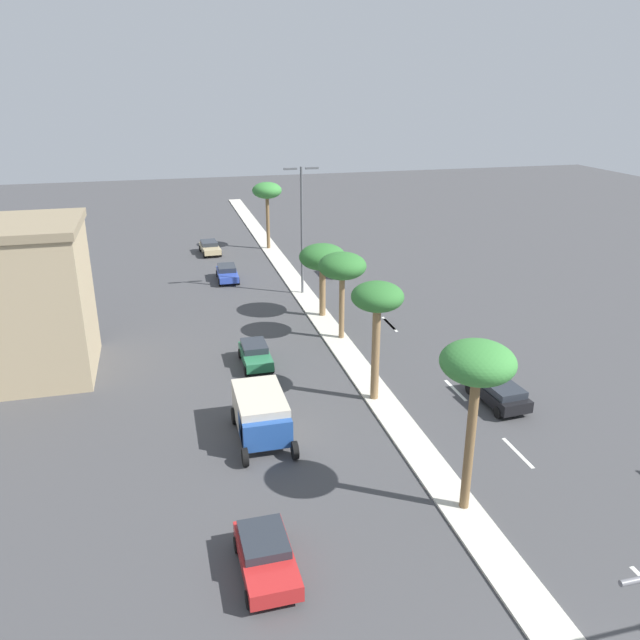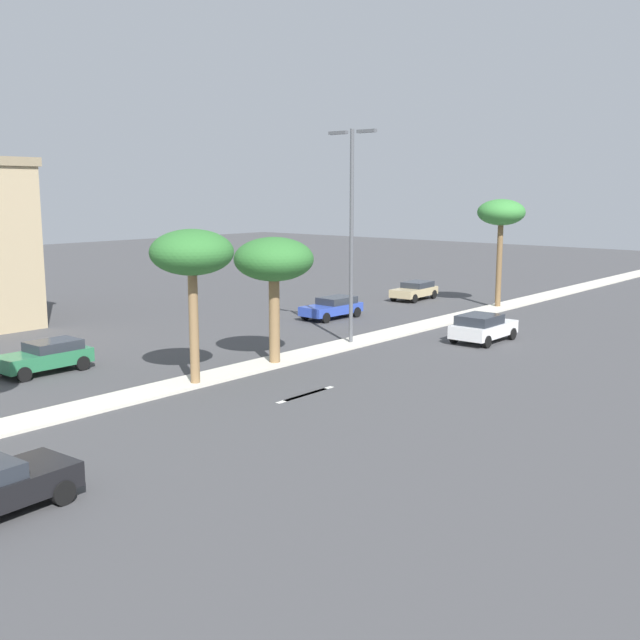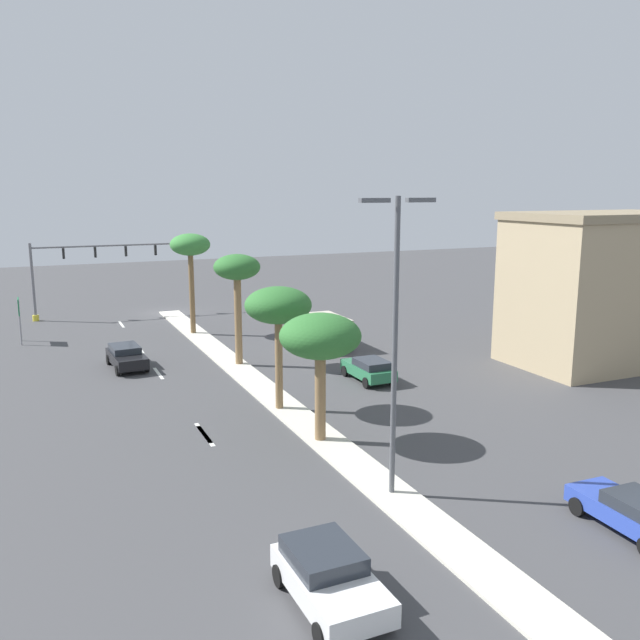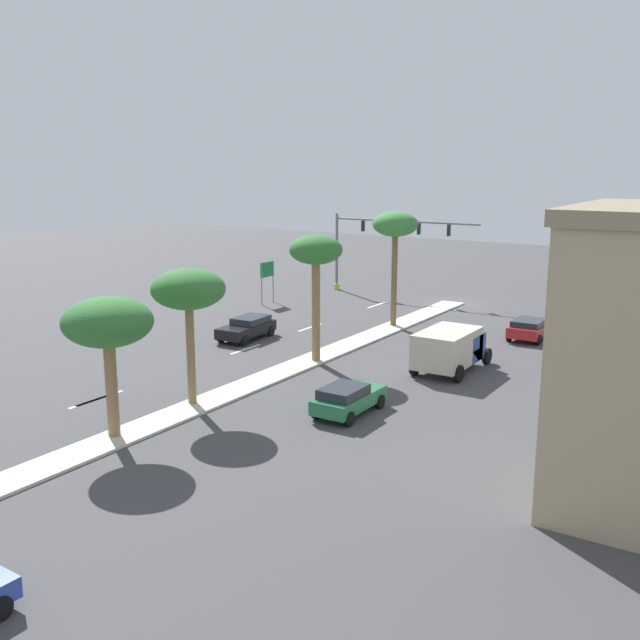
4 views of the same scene
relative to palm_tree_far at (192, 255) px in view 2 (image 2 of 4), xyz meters
name	(u,v)px [view 2 (image 2 of 4)]	position (x,y,z in m)	size (l,w,h in m)	color
ground_plane	(265,365)	(-0.39, 4.40, -5.35)	(160.00, 160.00, 0.00)	#424244
median_curb	(390,334)	(-0.39, 14.22, -5.29)	(1.80, 88.42, 0.12)	beige
lane_stripe_trailing	(35,477)	(4.38, -9.46, -5.34)	(0.20, 2.80, 0.01)	silver
lane_stripe_mid	(302,396)	(4.38, 1.68, -5.34)	(0.20, 2.80, 0.01)	silver
lane_stripe_center	(309,394)	(4.38, 2.07, -5.34)	(0.20, 2.80, 0.01)	silver
palm_tree_far	(192,255)	(0.00, 0.00, 0.00)	(3.35, 3.35, 6.25)	olive
palm_tree_rear	(274,261)	(-0.15, 4.81, -0.61)	(3.59, 3.59, 5.70)	olive
palm_tree_right	(501,215)	(-0.54, 26.92, 0.94)	(3.16, 3.16, 7.19)	brown
street_lamp_front	(352,221)	(-0.41, 10.73, 1.01)	(2.90, 0.24, 10.75)	#515459
sedan_blue_rear	(333,307)	(-6.29, 16.31, -4.63)	(1.97, 4.21, 1.31)	#2D47AD
sedan_tan_front	(415,290)	(-6.99, 26.52, -4.64)	(2.15, 4.19, 1.29)	tan
sedan_white_inboard	(483,327)	(4.44, 15.74, -4.56)	(2.13, 4.05, 1.49)	silver
sedan_green_right	(46,356)	(-6.66, -2.80, -4.61)	(1.87, 3.95, 1.36)	#287047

